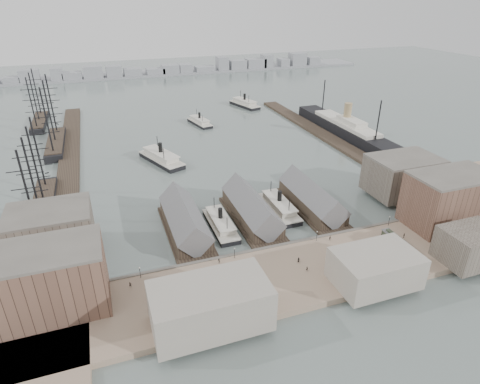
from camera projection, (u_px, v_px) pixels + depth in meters
name	position (u px, v px, depth m)	size (l,w,h in m)	color
ground	(268.00, 243.00, 141.24)	(900.00, 900.00, 0.00)	#576461
quay	(294.00, 275.00, 123.94)	(180.00, 30.00, 2.00)	#8F7660
seawall	(275.00, 248.00, 136.35)	(180.00, 1.20, 2.30)	#59544C
west_wharf	(69.00, 163.00, 204.80)	(10.00, 220.00, 1.60)	#2D231C
east_wharf	(329.00, 138.00, 240.06)	(10.00, 180.00, 1.60)	#2D231C
ferry_shed_west	(185.00, 221.00, 145.61)	(14.00, 42.00, 12.60)	#2D231C
ferry_shed_center	(251.00, 210.00, 153.39)	(14.00, 42.00, 12.60)	#2D231C
ferry_shed_east	(312.00, 199.00, 161.17)	(14.00, 42.00, 12.60)	#2D231C
warehouse_west_front	(43.00, 282.00, 105.26)	(32.00, 18.00, 18.00)	brown
warehouse_west_back	(51.00, 231.00, 131.43)	(26.00, 20.00, 14.00)	#60564C
warehouse_east_front	(449.00, 200.00, 145.73)	(30.00, 18.00, 19.00)	brown
warehouse_east_back	(403.00, 176.00, 169.98)	(28.00, 20.00, 15.00)	#60564C
street_bldg_center	(375.00, 268.00, 117.13)	(24.00, 16.00, 10.00)	gray
street_bldg_west	(210.00, 305.00, 101.72)	(30.00, 16.00, 12.00)	gray
street_bldg_east	(470.00, 246.00, 126.54)	(18.00, 14.00, 11.00)	#60564C
lamp_post_far_w	(140.00, 270.00, 119.77)	(0.44, 0.44, 3.92)	black
lamp_post_near_w	(235.00, 251.00, 128.75)	(0.44, 0.44, 3.92)	black
lamp_post_near_e	(317.00, 234.00, 137.72)	(0.44, 0.44, 3.92)	black
lamp_post_far_e	(389.00, 219.00, 146.70)	(0.44, 0.44, 3.92)	black
far_shore	(141.00, 72.00, 420.43)	(500.00, 40.00, 15.72)	gray
ferry_docked_west	(221.00, 224.00, 149.06)	(7.57, 25.24, 9.01)	black
ferry_docked_east	(279.00, 206.00, 160.70)	(8.04, 26.80, 9.57)	black
ferry_open_near	(161.00, 158.00, 206.86)	(20.21, 32.81, 11.26)	black
ferry_open_mid	(200.00, 122.00, 266.26)	(12.31, 25.38, 8.71)	black
ferry_open_far	(245.00, 103.00, 308.04)	(16.67, 30.58, 10.46)	black
sailing_ship_near	(42.00, 208.00, 159.16)	(8.27, 56.94, 33.98)	black
sailing_ship_mid	(56.00, 142.00, 227.88)	(9.09, 52.50, 37.35)	black
sailing_ship_far	(39.00, 121.00, 265.76)	(8.23, 45.75, 33.85)	black
ocean_steamer	(346.00, 128.00, 246.29)	(13.48, 98.54, 19.71)	black
tram	(395.00, 242.00, 134.85)	(2.95, 11.17, 3.97)	black
horse_cart_left	(163.00, 281.00, 118.47)	(4.66, 3.31, 1.46)	black
horse_cart_center	(245.00, 279.00, 119.25)	(4.81, 3.64, 1.72)	black
horse_cart_right	(359.00, 265.00, 125.11)	(4.66, 1.86, 1.56)	black
pedestrian_0	(130.00, 285.00, 116.86)	(0.61, 0.45, 1.68)	black
pedestrian_1	(169.00, 290.00, 114.58)	(0.87, 0.68, 1.80)	black
pedestrian_2	(219.00, 261.00, 127.06)	(1.10, 0.63, 1.71)	black
pedestrian_3	(237.00, 286.00, 116.13)	(1.00, 0.42, 1.71)	black
pedestrian_4	(299.00, 260.00, 127.68)	(0.82, 0.53, 1.68)	black
pedestrian_5	(307.00, 269.00, 123.63)	(0.57, 0.42, 1.56)	black
pedestrian_6	(330.00, 238.00, 138.89)	(0.77, 0.60, 1.58)	black
pedestrian_7	(402.00, 257.00, 129.06)	(1.08, 0.62, 1.67)	black
pedestrian_8	(404.00, 235.00, 140.39)	(1.01, 0.42, 1.72)	black
pedestrian_9	(455.00, 239.00, 138.39)	(0.77, 0.50, 1.57)	black
pedestrian_10	(346.00, 262.00, 126.48)	(0.99, 0.41, 1.69)	black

